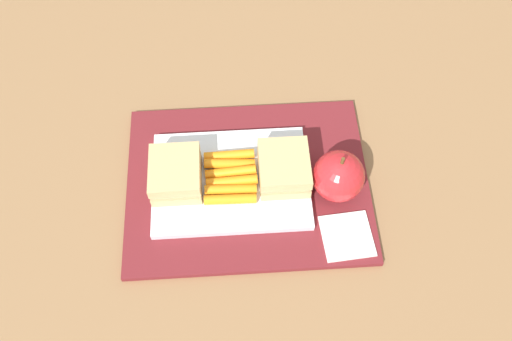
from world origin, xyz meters
TOP-DOWN VIEW (x-y plane):
  - ground_plane at (0.00, 0.00)m, footprint 2.40×2.40m
  - lunchbag_mat at (0.00, 0.00)m, footprint 0.36×0.28m
  - food_tray at (-0.03, 0.00)m, footprint 0.23×0.17m
  - sandwich_half_left at (-0.10, 0.00)m, footprint 0.07×0.08m
  - sandwich_half_right at (0.05, 0.00)m, footprint 0.07×0.08m
  - carrot_sticks_bundle at (-0.03, -0.00)m, footprint 0.08×0.09m
  - apple at (0.13, -0.02)m, footprint 0.08×0.08m
  - paper_napkin at (0.14, -0.10)m, footprint 0.08×0.08m

SIDE VIEW (x-z plane):
  - ground_plane at x=0.00m, z-range 0.00..0.00m
  - lunchbag_mat at x=0.00m, z-range 0.00..0.01m
  - paper_napkin at x=0.14m, z-range 0.01..0.01m
  - food_tray at x=-0.03m, z-range 0.01..0.02m
  - carrot_sticks_bundle at x=-0.03m, z-range 0.02..0.04m
  - sandwich_half_left at x=-0.10m, z-range 0.02..0.07m
  - sandwich_half_right at x=0.05m, z-range 0.02..0.07m
  - apple at x=0.13m, z-range 0.00..0.09m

